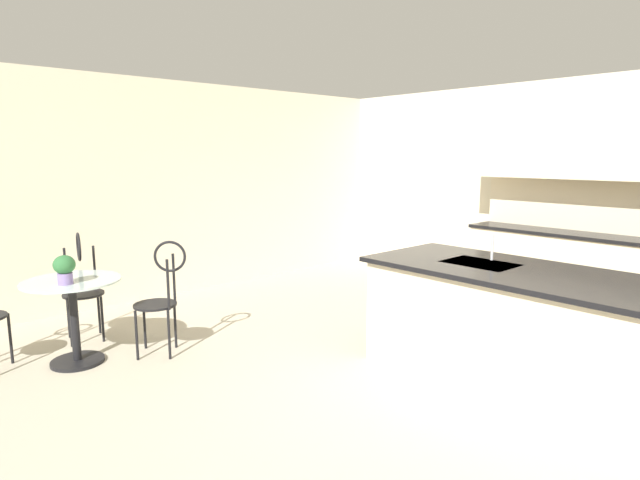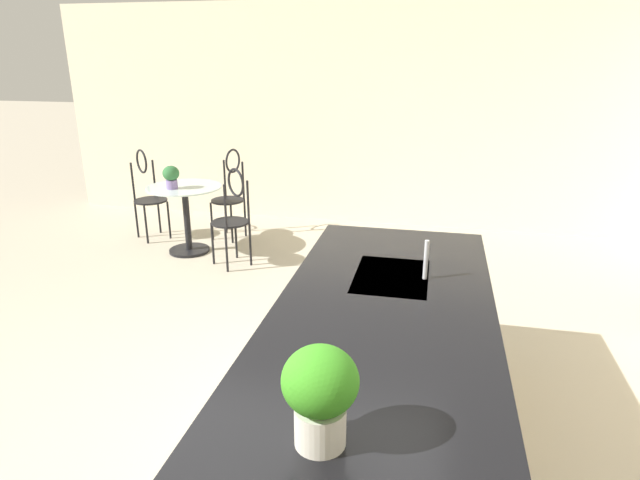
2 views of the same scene
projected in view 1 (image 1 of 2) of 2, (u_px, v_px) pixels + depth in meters
ground_plane at (441, 414)px, 3.64m from camera, size 40.00×40.00×0.00m
wall_back at (635, 194)px, 5.86m from camera, size 9.00×0.12×2.70m
wall_left_window at (159, 190)px, 6.53m from camera, size 0.12×7.80×2.70m
kitchen_island at (542, 334)px, 3.92m from camera, size 2.80×1.06×0.92m
back_counter_run at (576, 269)px, 5.99m from camera, size 2.44×0.64×1.52m
upper_cabinet_run at (585, 145)px, 5.74m from camera, size 2.40×0.36×0.76m
bistro_table at (74, 313)px, 4.47m from camera, size 0.80×0.80×0.74m
chair_near_window at (161, 292)px, 4.66m from camera, size 0.53×0.53×1.04m
chair_toward_desk at (82, 281)px, 5.07m from camera, size 0.52×0.46×1.04m
sink_faucet at (492, 247)px, 4.34m from camera, size 0.02×0.02×0.22m
potted_plant_on_table at (64, 268)px, 4.26m from camera, size 0.17×0.17×0.24m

